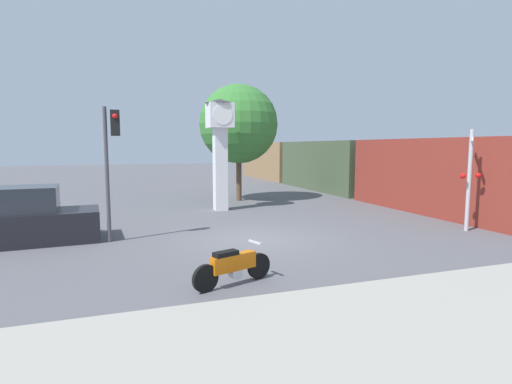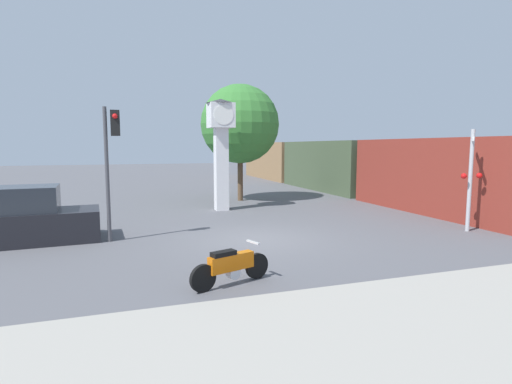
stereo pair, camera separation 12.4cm
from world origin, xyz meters
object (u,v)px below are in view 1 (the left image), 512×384
object	(u,v)px
motorcycle	(233,266)
traffic_light	(111,150)
clock_tower	(220,137)
railroad_crossing_signal	(470,176)
parked_car	(25,220)
street_tree	(239,124)
freight_train	(328,165)

from	to	relation	value
motorcycle	traffic_light	distance (m)	6.25
clock_tower	railroad_crossing_signal	bearing A→B (deg)	-45.93
traffic_light	parked_car	world-z (taller)	traffic_light
street_tree	parked_car	world-z (taller)	street_tree
clock_tower	freight_train	world-z (taller)	clock_tower
clock_tower	parked_car	distance (m)	9.06
traffic_light	parked_car	xyz separation A→B (m)	(-2.62, 0.65, -2.18)
freight_train	traffic_light	world-z (taller)	traffic_light
freight_train	traffic_light	bearing A→B (deg)	-140.44
motorcycle	parked_car	distance (m)	7.75
clock_tower	street_tree	xyz separation A→B (m)	(1.81, 3.00, 0.79)
clock_tower	railroad_crossing_signal	size ratio (longest dim) A/B	1.44
street_tree	parked_car	xyz separation A→B (m)	(-9.20, -7.48, -3.51)
motorcycle	parked_car	bearing A→B (deg)	112.03
parked_car	motorcycle	bearing A→B (deg)	-52.22
motorcycle	clock_tower	distance (m)	10.95
motorcycle	traffic_light	bearing A→B (deg)	96.49
traffic_light	railroad_crossing_signal	distance (m)	12.33
railroad_crossing_signal	street_tree	size ratio (longest dim) A/B	0.57
motorcycle	parked_car	world-z (taller)	parked_car
traffic_light	parked_car	size ratio (longest dim) A/B	0.99
motorcycle	freight_train	distance (m)	20.63
motorcycle	clock_tower	bearing A→B (deg)	58.10
clock_tower	traffic_light	distance (m)	7.02
clock_tower	traffic_light	bearing A→B (deg)	-132.96
freight_train	parked_car	xyz separation A→B (m)	(-16.87, -11.12, -0.95)
freight_train	traffic_light	distance (m)	18.52
freight_train	street_tree	distance (m)	8.87
railroad_crossing_signal	parked_car	xyz separation A→B (m)	(-14.68, 3.04, -1.24)
railroad_crossing_signal	parked_car	size ratio (longest dim) A/B	0.85
parked_car	clock_tower	bearing A→B (deg)	27.48
railroad_crossing_signal	traffic_light	bearing A→B (deg)	168.75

